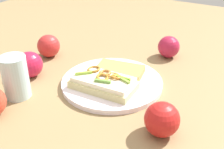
% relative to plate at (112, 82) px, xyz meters
% --- Properties ---
extents(ground_plane, '(2.00, 2.00, 0.00)m').
position_rel_plate_xyz_m(ground_plane, '(0.00, 0.00, -0.01)').
color(ground_plane, olive).
rests_on(ground_plane, ground).
extents(plate, '(0.30, 0.30, 0.01)m').
position_rel_plate_xyz_m(plate, '(0.00, 0.00, 0.00)').
color(plate, white).
rests_on(plate, ground_plane).
extents(sandwich, '(0.18, 0.10, 0.05)m').
position_rel_plate_xyz_m(sandwich, '(-0.00, 0.05, 0.03)').
color(sandwich, beige).
rests_on(sandwich, plate).
extents(bread_slice_side, '(0.15, 0.10, 0.02)m').
position_rel_plate_xyz_m(bread_slice_side, '(0.00, -0.05, 0.02)').
color(bread_slice_side, '#AF8D4C').
rests_on(bread_slice_side, plate).
extents(apple_0, '(0.10, 0.10, 0.08)m').
position_rel_plate_xyz_m(apple_0, '(-0.08, -0.26, 0.03)').
color(apple_0, '#A61C39').
rests_on(apple_0, ground_plane).
extents(apple_2, '(0.09, 0.09, 0.08)m').
position_rel_plate_xyz_m(apple_2, '(0.29, -0.06, 0.03)').
color(apple_2, red).
rests_on(apple_2, ground_plane).
extents(apple_3, '(0.09, 0.09, 0.08)m').
position_rel_plate_xyz_m(apple_3, '(0.25, 0.08, 0.03)').
color(apple_3, '#BC1939').
rests_on(apple_3, ground_plane).
extents(apple_4, '(0.11, 0.11, 0.08)m').
position_rel_plate_xyz_m(apple_4, '(-0.20, 0.13, 0.03)').
color(apple_4, red).
rests_on(apple_4, ground_plane).
extents(drinking_glass, '(0.07, 0.07, 0.12)m').
position_rel_plate_xyz_m(drinking_glass, '(0.20, 0.18, 0.05)').
color(drinking_glass, silver).
rests_on(drinking_glass, ground_plane).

